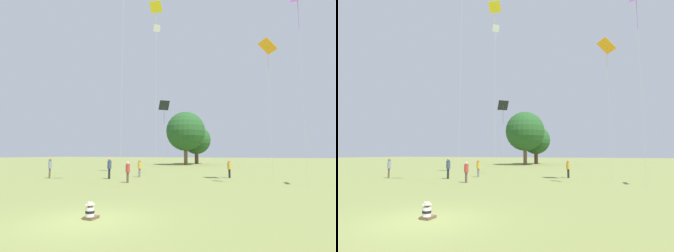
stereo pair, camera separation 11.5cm
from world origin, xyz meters
The scene contains 14 objects.
ground_plane centered at (0.00, 0.00, 0.00)m, with size 300.00×300.00×0.00m, color olive.
seated_toddler centered at (-0.04, 0.22, 0.24)m, with size 0.37×0.47×0.58m.
person_standing_1 centered at (-13.36, 10.78, 1.11)m, with size 0.29×0.29×1.80m.
person_standing_2 centered at (-8.06, 12.46, 1.09)m, with size 0.46×0.46×1.82m.
person_standing_5 centered at (-4.85, 10.35, 0.96)m, with size 0.44×0.44×1.60m.
person_standing_6 centered at (-6.42, 14.99, 0.98)m, with size 0.45×0.45×1.65m.
person_standing_7 centered at (1.60, 17.55, 0.96)m, with size 0.39×0.39×1.63m.
kite_1 centered at (-8.87, 23.77, 18.22)m, with size 0.92×0.86×19.80m.
kite_2 centered at (-6.34, 18.21, 18.25)m, with size 1.49×1.28×19.24m.
kite_3 centered at (5.38, 15.17, 10.82)m, with size 1.57×1.64×11.48m.
kite_4 centered at (-5.92, 19.64, 7.53)m, with size 1.29×1.26×8.19m.
kite_5 centered at (7.51, 11.97, 12.30)m, with size 0.89×0.54×13.38m.
distant_tree_0 centered at (-11.28, 49.67, 5.32)m, with size 6.38×6.38×8.54m.
distant_tree_1 centered at (-11.58, 43.18, 6.78)m, with size 7.96×7.96×10.78m.
Camera 2 is at (6.07, -7.09, 2.20)m, focal length 28.00 mm.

